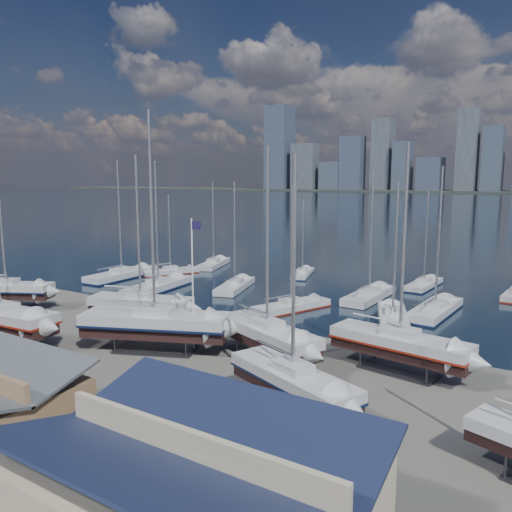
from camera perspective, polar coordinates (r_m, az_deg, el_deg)
The scene contains 24 objects.
ground at distance 42.46m, azimuth -10.36°, elevation -10.47°, with size 1400.00×1400.00×0.00m, color #605E59.
shed_blue at distance 20.93m, azimuth -7.44°, elevation -24.41°, with size 13.65×9.45×4.71m.
sailboat_cradle_0 at distance 60.50m, azimuth -26.64°, elevation -3.46°, with size 10.07×6.95×15.99m.
sailboat_cradle_1 at distance 48.22m, azimuth -27.11°, elevation -6.29°, with size 11.36×4.14×17.82m.
sailboat_cradle_2 at distance 49.11m, azimuth -13.03°, elevation -5.38°, with size 10.26×5.69×16.14m.
sailboat_cradle_3 at distance 41.77m, azimuth -11.46°, elevation -7.60°, with size 12.39×7.74×19.18m.
sailboat_cradle_4 at distance 38.71m, azimuth 1.27°, elevation -8.96°, with size 10.35×6.38×16.35m.
sailboat_cradle_5 at distance 30.56m, azimuth 4.20°, elevation -14.03°, with size 9.73×5.96×15.29m.
sailboat_cradle_6 at distance 37.99m, azimuth 16.09°, elevation -9.66°, with size 10.45×4.29×16.37m.
sailboat_moored_0 at distance 73.16m, azimuth -15.08°, elevation -2.27°, with size 3.62×11.70×17.35m.
sailboat_moored_1 at distance 74.84m, azimuth -9.75°, elevation -1.85°, with size 5.88×8.31×12.25m.
sailboat_moored_2 at distance 80.37m, azimuth -4.86°, elevation -1.02°, with size 5.45×9.76×14.20m.
sailboat_moored_3 at distance 64.37m, azimuth -11.08°, elevation -3.60°, with size 4.43×11.54×16.82m.
sailboat_moored_4 at distance 63.59m, azimuth -2.42°, elevation -3.58°, with size 5.27×9.82×14.28m.
sailboat_moored_5 at distance 72.66m, azimuth 5.34°, elevation -2.08°, with size 4.37×8.15×11.74m.
sailboat_moored_6 at distance 53.64m, azimuth 4.02°, elevation -5.94°, with size 5.85×9.64×13.95m.
sailboat_moored_7 at distance 59.72m, azimuth 12.80°, elevation -4.60°, with size 3.16×10.41×15.62m.
sailboat_moored_8 at distance 68.14m, azimuth 18.61°, elevation -3.22°, with size 3.07×8.89×13.06m.
sailboat_moored_9 at distance 51.46m, azimuth 15.35°, elevation -6.85°, with size 5.70×9.78×14.25m.
sailboat_moored_10 at distance 55.10m, azimuth 19.76°, elevation -6.04°, with size 3.72×10.82×15.91m.
car_a at distance 39.82m, azimuth -23.66°, elevation -11.41°, with size 1.51×3.76×1.28m, color gray.
car_c at distance 31.30m, azimuth -13.51°, elevation -16.16°, with size 2.65×5.74×1.60m, color gray.
car_d at distance 29.02m, azimuth -11.52°, elevation -18.35°, with size 2.01×4.95×1.44m, color gray.
flagpole at distance 40.32m, azimuth -7.19°, elevation -2.33°, with size 0.96×0.12×10.83m.
Camera 1 is at (27.33, -39.40, 13.82)m, focal length 35.00 mm.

